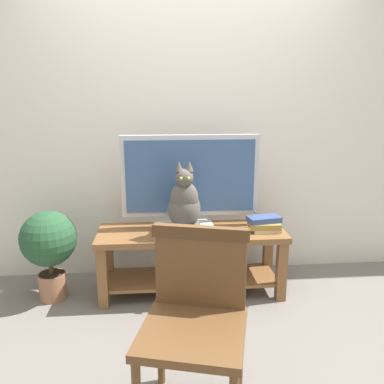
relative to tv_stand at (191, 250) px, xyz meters
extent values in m
plane|color=slate|center=(0.03, -0.62, -0.34)|extent=(12.00, 12.00, 0.00)
cube|color=silver|center=(0.03, 0.46, 1.06)|extent=(7.00, 0.12, 2.80)
cube|color=brown|center=(0.00, 0.00, 0.13)|extent=(1.39, 0.47, 0.04)
cube|color=brown|center=(-0.65, -0.18, -0.12)|extent=(0.07, 0.07, 0.46)
cube|color=brown|center=(0.65, -0.18, -0.12)|extent=(0.07, 0.07, 0.46)
cube|color=brown|center=(-0.65, 0.18, -0.12)|extent=(0.07, 0.07, 0.46)
cube|color=brown|center=(0.65, 0.18, -0.12)|extent=(0.07, 0.07, 0.46)
cube|color=brown|center=(0.00, 0.00, -0.23)|extent=(1.29, 0.39, 0.02)
cube|color=#B7B7BC|center=(0.00, 0.10, 0.17)|extent=(0.28, 0.20, 0.03)
cube|color=#B7B7BC|center=(0.00, 0.10, 0.22)|extent=(0.06, 0.04, 0.06)
cube|color=#B7B7BC|center=(0.00, 0.10, 0.55)|extent=(1.03, 0.05, 0.61)
cube|color=#385684|center=(0.00, 0.07, 0.55)|extent=(0.96, 0.01, 0.54)
sphere|color=#2672F2|center=(0.50, 0.07, 0.26)|extent=(0.01, 0.01, 0.01)
cube|color=#BCBCC1|center=(-0.06, -0.07, 0.18)|extent=(0.43, 0.30, 0.05)
cube|color=black|center=(-0.06, -0.22, 0.18)|extent=(0.26, 0.01, 0.03)
ellipsoid|color=#514C47|center=(-0.06, -0.07, 0.35)|extent=(0.24, 0.23, 0.27)
ellipsoid|color=#514C47|center=(-0.06, -0.10, 0.43)|extent=(0.20, 0.15, 0.25)
sphere|color=#514C47|center=(-0.06, -0.11, 0.58)|extent=(0.13, 0.13, 0.13)
cone|color=#514C47|center=(-0.09, -0.11, 0.67)|extent=(0.06, 0.06, 0.07)
cone|color=#514C47|center=(-0.02, -0.11, 0.67)|extent=(0.06, 0.06, 0.07)
sphere|color=#B2C64C|center=(-0.09, -0.17, 0.59)|extent=(0.02, 0.02, 0.02)
sphere|color=#B2C64C|center=(-0.03, -0.17, 0.59)|extent=(0.02, 0.02, 0.02)
cylinder|color=#514C47|center=(0.01, -0.15, 0.23)|extent=(0.09, 0.19, 0.04)
cylinder|color=brown|center=(-0.24, -0.99, -0.13)|extent=(0.04, 0.04, 0.43)
cylinder|color=brown|center=(0.15, -1.10, -0.13)|extent=(0.04, 0.04, 0.43)
cube|color=brown|center=(-0.10, -1.24, 0.11)|extent=(0.58, 0.58, 0.04)
cube|color=brown|center=(-0.04, -1.03, 0.34)|extent=(0.44, 0.15, 0.41)
cube|color=#4D331C|center=(-0.04, -1.03, 0.51)|extent=(0.46, 0.16, 0.06)
cube|color=beige|center=(0.55, -0.05, 0.17)|extent=(0.20, 0.16, 0.02)
cube|color=olive|center=(0.54, -0.05, 0.20)|extent=(0.23, 0.17, 0.04)
cube|color=#33477A|center=(0.54, -0.04, 0.24)|extent=(0.26, 0.17, 0.04)
cylinder|color=#9E6B4C|center=(-1.04, -0.02, -0.24)|extent=(0.20, 0.20, 0.20)
cylinder|color=#332319|center=(-1.04, -0.02, -0.16)|extent=(0.19, 0.19, 0.02)
cylinder|color=#4C3823|center=(-1.04, -0.02, -0.09)|extent=(0.04, 0.04, 0.11)
sphere|color=#234C2D|center=(-1.04, -0.02, 0.13)|extent=(0.41, 0.41, 0.41)
camera|label=1|loc=(-0.24, -2.84, 1.17)|focal=37.69mm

